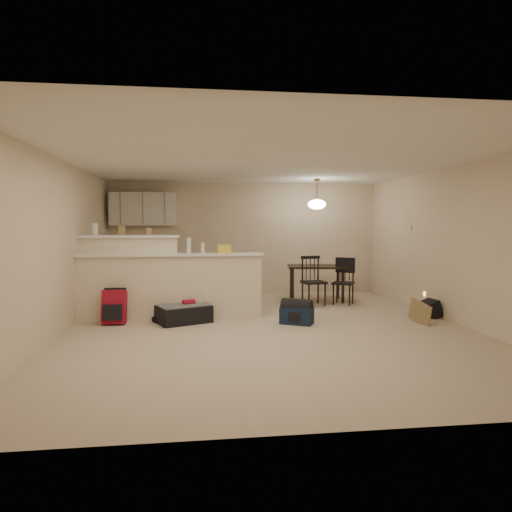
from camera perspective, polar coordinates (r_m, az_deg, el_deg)
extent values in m
plane|color=#C4AF96|center=(6.99, 1.56, -9.00)|extent=(7.00, 7.00, 0.00)
plane|color=white|center=(6.88, 1.60, 11.74)|extent=(7.00, 7.00, 0.00)
cube|color=beige|center=(10.29, -1.42, 2.17)|extent=(6.00, 0.02, 2.50)
cube|color=beige|center=(3.41, 10.65, -1.42)|extent=(6.00, 0.02, 2.50)
cube|color=beige|center=(7.02, -23.41, 1.04)|extent=(0.02, 7.00, 2.50)
cube|color=beige|center=(7.86, 23.73, 1.30)|extent=(0.02, 7.00, 2.50)
cube|color=beige|center=(7.72, -10.58, -3.88)|extent=(3.00, 0.28, 1.05)
cube|color=white|center=(7.66, -10.63, 0.16)|extent=(3.08, 0.38, 0.04)
cube|color=beige|center=(7.99, -15.53, -2.61)|extent=(1.60, 0.24, 1.35)
cube|color=white|center=(7.94, -15.62, 2.38)|extent=(1.68, 0.34, 0.04)
cube|color=white|center=(10.13, -13.87, 5.71)|extent=(1.40, 0.34, 0.70)
cube|color=white|center=(10.03, -12.68, -2.55)|extent=(1.80, 0.60, 0.90)
cube|color=beige|center=(9.21, 18.72, 3.32)|extent=(0.02, 0.12, 0.12)
cylinder|color=silver|center=(8.04, -19.50, 3.17)|extent=(0.10, 0.10, 0.20)
cube|color=olive|center=(7.96, -16.44, 3.09)|extent=(0.10, 0.07, 0.16)
cube|color=olive|center=(7.90, -13.21, 2.99)|extent=(0.08, 0.06, 0.12)
cylinder|color=silver|center=(7.64, -8.41, 1.30)|extent=(0.07, 0.07, 0.26)
cylinder|color=silver|center=(7.64, -6.68, 1.02)|extent=(0.06, 0.06, 0.18)
cube|color=olive|center=(7.66, -3.98, 0.89)|extent=(0.22, 0.18, 0.14)
cube|color=black|center=(9.48, 7.54, -1.32)|extent=(1.26, 0.94, 0.04)
cylinder|color=black|center=(9.17, 4.60, -3.74)|extent=(0.05, 0.05, 0.68)
cylinder|color=black|center=(9.28, 10.81, -3.71)|extent=(0.05, 0.05, 0.68)
cylinder|color=black|center=(9.79, 4.41, -3.26)|extent=(0.05, 0.05, 0.68)
cylinder|color=black|center=(9.89, 10.23, -3.24)|extent=(0.05, 0.05, 0.68)
cylinder|color=brown|center=(9.46, 7.63, 8.05)|extent=(0.02, 0.02, 0.50)
cylinder|color=brown|center=(9.48, 7.64, 9.43)|extent=(0.12, 0.12, 0.03)
ellipsoid|color=white|center=(9.45, 7.61, 6.41)|extent=(0.36, 0.36, 0.20)
cube|color=black|center=(7.44, -9.02, -7.19)|extent=(0.95, 0.80, 0.27)
cube|color=maroon|center=(7.57, -17.28, -6.12)|extent=(0.36, 0.23, 0.53)
cube|color=#122039|center=(7.28, 5.11, -7.40)|extent=(0.57, 0.47, 0.27)
cube|color=black|center=(8.31, 20.98, -6.20)|extent=(0.26, 0.34, 0.28)
cube|color=olive|center=(7.71, 19.81, -6.68)|extent=(0.13, 0.46, 0.35)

